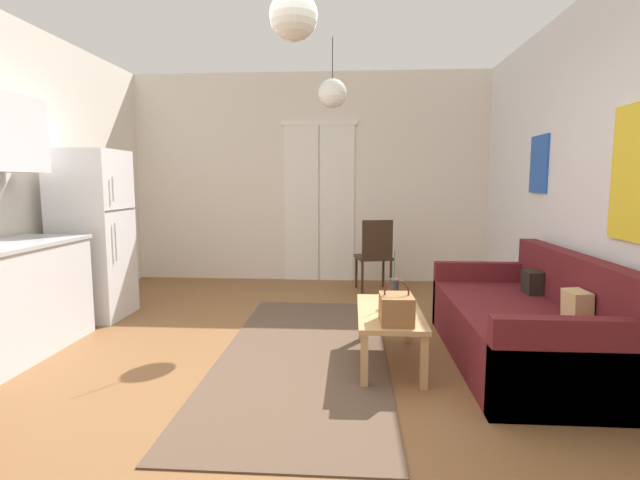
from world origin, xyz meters
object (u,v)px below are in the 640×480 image
(couch, at_px, (529,327))
(accent_chair, at_px, (375,252))
(pendant_lamp_near, at_px, (293,16))
(handbag, at_px, (396,309))
(coffee_table, at_px, (389,317))
(bamboo_vase, at_px, (394,292))
(refrigerator, at_px, (93,235))
(pendant_lamp_far, at_px, (332,94))

(couch, distance_m, accent_chair, 2.52)
(accent_chair, bearing_deg, pendant_lamp_near, 67.65)
(handbag, height_order, accent_chair, accent_chair)
(coffee_table, distance_m, bamboo_vase, 0.23)
(accent_chair, bearing_deg, handbag, 78.44)
(refrigerator, bearing_deg, accent_chair, 24.55)
(coffee_table, distance_m, accent_chair, 2.36)
(bamboo_vase, xyz_separation_m, pendant_lamp_near, (-0.64, -1.09, 1.72))
(coffee_table, bearing_deg, pendant_lamp_far, 108.18)
(coffee_table, bearing_deg, refrigerator, 160.11)
(handbag, bearing_deg, accent_chair, 90.50)
(coffee_table, xyz_separation_m, accent_chair, (-0.00, 2.35, 0.15))
(couch, xyz_separation_m, bamboo_vase, (-1.01, 0.08, 0.24))
(handbag, xyz_separation_m, pendant_lamp_near, (-0.62, -0.61, 1.72))
(handbag, relative_size, pendant_lamp_near, 0.42)
(coffee_table, height_order, refrigerator, refrigerator)
(handbag, xyz_separation_m, refrigerator, (-2.90, 1.36, 0.33))
(bamboo_vase, bearing_deg, couch, -4.30)
(coffee_table, height_order, pendant_lamp_far, pendant_lamp_far)
(coffee_table, relative_size, bamboo_vase, 2.34)
(couch, distance_m, pendant_lamp_near, 2.75)
(pendant_lamp_far, bearing_deg, refrigerator, -168.47)
(bamboo_vase, distance_m, pendant_lamp_far, 2.30)
(refrigerator, relative_size, pendant_lamp_far, 2.37)
(couch, bearing_deg, accent_chair, 114.92)
(bamboo_vase, bearing_deg, coffee_table, -106.41)
(pendant_lamp_far, bearing_deg, couch, -42.97)
(handbag, height_order, refrigerator, refrigerator)
(couch, distance_m, bamboo_vase, 1.04)
(accent_chair, bearing_deg, pendant_lamp_far, 46.91)
(pendant_lamp_near, bearing_deg, pendant_lamp_far, 87.71)
(couch, height_order, refrigerator, refrigerator)
(pendant_lamp_far, bearing_deg, handbag, -74.24)
(bamboo_vase, height_order, accent_chair, accent_chair)
(couch, xyz_separation_m, pendant_lamp_near, (-1.65, -1.01, 1.96))
(couch, bearing_deg, refrigerator, 166.20)
(couch, height_order, pendant_lamp_near, pendant_lamp_near)
(couch, bearing_deg, handbag, -158.98)
(refrigerator, height_order, pendant_lamp_far, pendant_lamp_far)
(coffee_table, distance_m, pendant_lamp_far, 2.50)
(coffee_table, xyz_separation_m, handbag, (0.02, -0.32, 0.15))
(coffee_table, distance_m, handbag, 0.36)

